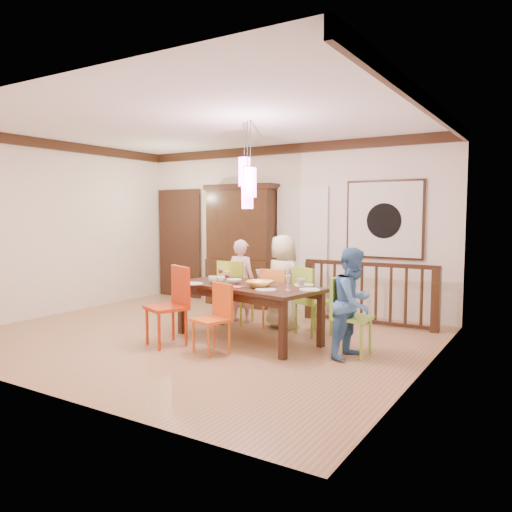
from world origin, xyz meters
The scene contains 37 objects.
floor centered at (0.00, 0.00, 0.00)m, with size 6.00×6.00×0.00m, color #956848.
ceiling centered at (0.00, 0.00, 2.90)m, with size 6.00×6.00×0.00m, color white.
wall_back centered at (0.00, 2.50, 1.45)m, with size 6.00×6.00×0.00m, color silver.
wall_left centered at (-3.00, 0.00, 1.45)m, with size 5.00×5.00×0.00m, color silver.
wall_right centered at (3.00, 0.00, 1.45)m, with size 5.00×5.00×0.00m, color silver.
crown_molding centered at (0.00, 0.00, 2.82)m, with size 6.00×5.00×0.16m, color black, non-canonical shape.
panel_door centered at (-2.40, 2.45, 1.05)m, with size 1.04×0.07×2.24m, color black.
white_doorway centered at (0.35, 2.46, 1.05)m, with size 0.97×0.05×2.22m, color silver.
painting centered at (1.80, 2.46, 1.60)m, with size 1.25×0.06×1.25m.
pendant_cluster centered at (0.66, 0.21, 2.11)m, with size 0.27×0.21×1.14m.
dining_table centered at (0.66, 0.21, 0.66)m, with size 2.16×1.29×0.75m.
chair_far_left centered at (-0.04, 0.99, 0.56)m, with size 0.47×0.47×0.98m.
chair_far_mid centered at (0.67, 1.04, 0.51)m, with size 0.42×0.42×0.89m.
chair_far_right centered at (1.29, 0.94, 0.55)m, with size 0.57×0.57×0.96m.
chair_near_left centered at (-0.07, -0.58, 0.58)m, with size 0.60×0.60×1.02m.
chair_near_mid centered at (0.63, -0.57, 0.48)m, with size 0.48×0.48×0.85m.
chair_end_right centered at (2.11, 0.27, 0.54)m, with size 0.43×0.43×0.93m.
china_hutch centered at (-0.81, 2.30, 1.12)m, with size 1.41×0.46×2.22m.
balustrade centered at (1.74, 1.95, 0.50)m, with size 2.09×0.12×0.96m.
person_far_left centered at (-0.03, 1.10, 0.65)m, with size 0.47×0.31×1.29m, color #FFC2CF.
person_far_mid centered at (0.73, 1.08, 0.69)m, with size 0.68×0.44×1.39m, color beige.
person_end_right centered at (2.16, 0.18, 0.65)m, with size 0.63×0.49×1.30m, color #4276B8.
serving_bowl centered at (0.92, 0.08, 0.79)m, with size 0.34×0.34×0.08m, color gold.
small_bowl centered at (0.46, 0.19, 0.78)m, with size 0.20×0.20×0.06m, color white.
cup_left centered at (0.19, 0.07, 0.80)m, with size 0.13×0.13×0.10m, color silver.
cup_right centered at (1.35, 0.43, 0.80)m, with size 0.11×0.11×0.10m, color silver.
plate_far_left centered at (-0.09, 0.56, 0.76)m, with size 0.26×0.26×0.01m, color white.
plate_far_mid centered at (0.72, 0.56, 0.76)m, with size 0.26×0.26×0.01m, color white.
plate_far_right centered at (1.34, 0.52, 0.76)m, with size 0.26×0.26×0.01m, color white.
plate_near_left centered at (0.01, -0.14, 0.76)m, with size 0.26×0.26×0.01m, color white.
plate_near_mid centered at (1.12, -0.09, 0.76)m, with size 0.26×0.26×0.01m, color white.
plate_end_right centered at (1.58, 0.20, 0.76)m, with size 0.26×0.26×0.01m, color white.
wine_glass_a centered at (0.09, 0.38, 0.84)m, with size 0.08×0.08×0.19m, color #590C19, non-canonical shape.
wine_glass_b centered at (0.73, 0.37, 0.84)m, with size 0.08×0.08×0.19m, color silver, non-canonical shape.
wine_glass_c centered at (0.50, -0.03, 0.84)m, with size 0.08×0.08×0.19m, color #590C19, non-canonical shape.
wine_glass_d centered at (1.36, 0.05, 0.84)m, with size 0.08×0.08×0.19m, color silver, non-canonical shape.
napkin centered at (0.68, -0.11, 0.76)m, with size 0.18×0.14×0.01m, color #D83359.
Camera 1 is at (4.22, -5.35, 1.71)m, focal length 35.00 mm.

